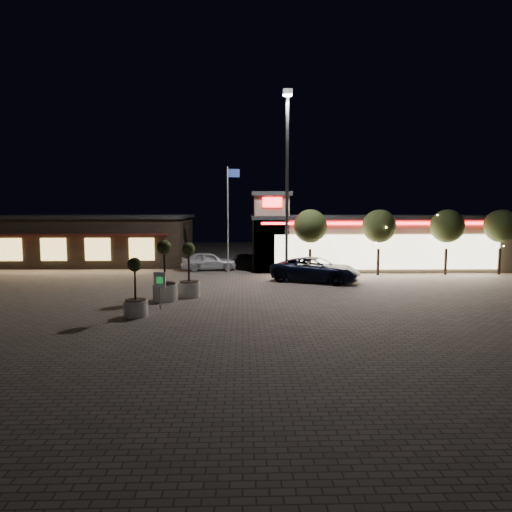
{
  "coord_description": "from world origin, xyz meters",
  "views": [
    {
      "loc": [
        -0.89,
        -21.76,
        4.75
      ],
      "look_at": [
        -0.07,
        6.0,
        1.93
      ],
      "focal_mm": 32.0,
      "sensor_mm": 36.0,
      "label": 1
    }
  ],
  "objects_px": {
    "white_sedan": "(209,261)",
    "planter_left": "(165,282)",
    "valet_sign": "(160,283)",
    "planter_mid": "(136,298)",
    "pickup_truck": "(315,269)"
  },
  "relations": [
    {
      "from": "white_sedan",
      "to": "planter_left",
      "type": "height_order",
      "value": "planter_left"
    },
    {
      "from": "white_sedan",
      "to": "valet_sign",
      "type": "height_order",
      "value": "valet_sign"
    },
    {
      "from": "planter_left",
      "to": "planter_mid",
      "type": "height_order",
      "value": "planter_left"
    },
    {
      "from": "white_sedan",
      "to": "valet_sign",
      "type": "relative_size",
      "value": 2.38
    },
    {
      "from": "pickup_truck",
      "to": "planter_mid",
      "type": "distance_m",
      "value": 13.6
    },
    {
      "from": "valet_sign",
      "to": "white_sedan",
      "type": "bearing_deg",
      "value": 84.87
    },
    {
      "from": "pickup_truck",
      "to": "planter_left",
      "type": "height_order",
      "value": "planter_left"
    },
    {
      "from": "white_sedan",
      "to": "valet_sign",
      "type": "bearing_deg",
      "value": 165.36
    },
    {
      "from": "white_sedan",
      "to": "planter_left",
      "type": "relative_size",
      "value": 1.35
    },
    {
      "from": "valet_sign",
      "to": "pickup_truck",
      "type": "bearing_deg",
      "value": 43.24
    },
    {
      "from": "white_sedan",
      "to": "planter_mid",
      "type": "xyz_separation_m",
      "value": [
        -2.11,
        -15.51,
        0.09
      ]
    },
    {
      "from": "white_sedan",
      "to": "valet_sign",
      "type": "xyz_separation_m",
      "value": [
        -1.27,
        -14.15,
        0.53
      ]
    },
    {
      "from": "white_sedan",
      "to": "planter_mid",
      "type": "relative_size",
      "value": 1.62
    },
    {
      "from": "pickup_truck",
      "to": "white_sedan",
      "type": "height_order",
      "value": "pickup_truck"
    },
    {
      "from": "planter_left",
      "to": "valet_sign",
      "type": "height_order",
      "value": "planter_left"
    }
  ]
}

